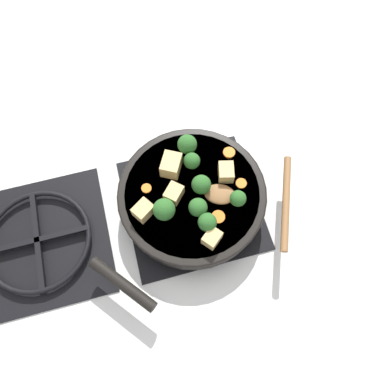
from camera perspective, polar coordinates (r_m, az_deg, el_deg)
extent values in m
plane|color=silver|center=(0.90, 0.00, -1.96)|extent=(2.40, 2.40, 0.00)
cube|color=black|center=(0.89, 0.00, -1.87)|extent=(0.31, 0.31, 0.01)
torus|color=black|center=(0.88, 0.00, -1.49)|extent=(0.24, 0.24, 0.01)
cube|color=black|center=(0.88, 0.00, -1.49)|extent=(0.01, 0.23, 0.01)
cube|color=black|center=(0.88, 0.00, -1.49)|extent=(0.23, 0.01, 0.01)
cube|color=black|center=(0.93, -22.12, -7.10)|extent=(0.31, 0.31, 0.01)
torus|color=black|center=(0.92, -22.47, -6.81)|extent=(0.24, 0.24, 0.01)
cube|color=black|center=(0.92, -22.47, -6.81)|extent=(0.01, 0.23, 0.01)
cube|color=black|center=(0.92, -22.47, -6.81)|extent=(0.23, 0.01, 0.01)
cylinder|color=black|center=(0.85, 0.00, -0.69)|extent=(0.33, 0.33, 0.05)
cylinder|color=brown|center=(0.84, 0.00, -0.59)|extent=(0.30, 0.30, 0.04)
torus|color=black|center=(0.83, 0.00, -0.11)|extent=(0.33, 0.33, 0.01)
cylinder|color=black|center=(0.79, -10.52, -13.63)|extent=(0.14, 0.12, 0.02)
ellipsoid|color=olive|center=(0.82, 4.25, -0.34)|extent=(0.07, 0.08, 0.01)
cylinder|color=olive|center=(0.83, 14.12, -1.53)|extent=(0.21, 0.10, 0.02)
cube|color=#DBB770|center=(0.81, -2.73, -0.40)|extent=(0.05, 0.05, 0.03)
cube|color=#DBB770|center=(0.77, 3.07, -7.00)|extent=(0.05, 0.05, 0.03)
cube|color=#DBB770|center=(0.80, -7.44, -2.81)|extent=(0.05, 0.05, 0.03)
cube|color=#DBB770|center=(0.83, 5.20, 3.02)|extent=(0.05, 0.04, 0.03)
cube|color=#DBB770|center=(0.83, -3.18, 4.12)|extent=(0.06, 0.06, 0.04)
cylinder|color=#709956|center=(0.87, -0.72, 6.52)|extent=(0.01, 0.01, 0.01)
sphere|color=#2D6628|center=(0.85, -0.74, 7.28)|extent=(0.04, 0.04, 0.04)
cylinder|color=#709956|center=(0.82, 1.41, 0.45)|extent=(0.01, 0.01, 0.01)
sphere|color=#2D6628|center=(0.80, 1.44, 1.08)|extent=(0.04, 0.04, 0.04)
cylinder|color=#709956|center=(0.79, 2.30, -5.10)|extent=(0.01, 0.01, 0.01)
sphere|color=#2D6628|center=(0.77, 2.36, -4.62)|extent=(0.04, 0.04, 0.04)
cylinder|color=#709956|center=(0.81, 6.86, -1.51)|extent=(0.01, 0.01, 0.01)
sphere|color=#2D6628|center=(0.80, 7.02, -0.99)|extent=(0.04, 0.04, 0.04)
cylinder|color=#709956|center=(0.85, -0.03, 4.13)|extent=(0.01, 0.01, 0.01)
sphere|color=#2D6628|center=(0.83, -0.03, 4.77)|extent=(0.04, 0.04, 0.04)
cylinder|color=#709956|center=(0.80, 1.23, -2.80)|extent=(0.01, 0.01, 0.01)
sphere|color=#2D6628|center=(0.78, 1.26, -2.26)|extent=(0.04, 0.04, 0.04)
cylinder|color=#709956|center=(0.80, -4.16, -3.27)|extent=(0.01, 0.01, 0.01)
sphere|color=#2D6628|center=(0.78, -4.28, -2.67)|extent=(0.05, 0.05, 0.05)
cylinder|color=orange|center=(0.87, 5.67, 6.01)|extent=(0.03, 0.03, 0.01)
cylinder|color=orange|center=(0.80, 4.01, -3.80)|extent=(0.03, 0.03, 0.01)
cylinder|color=orange|center=(0.84, 7.50, 1.30)|extent=(0.02, 0.02, 0.01)
cylinder|color=orange|center=(0.83, -6.95, 0.55)|extent=(0.02, 0.02, 0.01)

